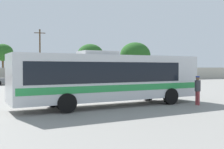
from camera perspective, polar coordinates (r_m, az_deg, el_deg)
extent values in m
plane|color=gray|center=(27.08, -10.08, -3.55)|extent=(300.00, 300.00, 0.00)
cube|color=#B2AD9E|center=(43.20, -15.78, -0.15)|extent=(80.00, 0.30, 2.31)
cube|color=silver|center=(16.85, -0.22, -0.56)|extent=(12.05, 3.28, 2.66)
cube|color=black|center=(16.56, -2.03, 0.51)|extent=(9.91, 3.18, 1.17)
cube|color=green|center=(16.88, -0.22, -2.55)|extent=(11.82, 3.29, 0.37)
cube|color=#19212D|center=(20.37, 14.74, 1.10)|extent=(0.18, 2.29, 1.38)
cube|color=green|center=(20.43, 14.72, -3.08)|extent=(0.21, 2.50, 0.64)
cube|color=#B2B2B2|center=(16.45, -2.97, 4.45)|extent=(2.28, 1.54, 0.24)
cylinder|color=black|center=(19.94, 7.49, -3.85)|extent=(1.06, 0.36, 1.04)
cylinder|color=black|center=(18.03, 12.10, -4.45)|extent=(1.06, 0.36, 1.04)
cylinder|color=black|center=(16.82, -12.15, -4.88)|extent=(1.06, 0.36, 1.04)
cylinder|color=black|center=(14.51, -9.39, -5.89)|extent=(1.06, 0.36, 1.04)
cylinder|color=#99383D|center=(18.19, 17.19, -4.69)|extent=(0.16, 0.16, 0.87)
cylinder|color=#99383D|center=(18.07, 17.52, -4.74)|extent=(0.16, 0.16, 0.87)
cylinder|color=#38383D|center=(18.06, 17.37, -2.25)|extent=(0.38, 0.38, 0.69)
sphere|color=brown|center=(18.04, 17.39, -0.77)|extent=(0.24, 0.24, 0.24)
cylinder|color=navy|center=(18.04, 17.39, -0.44)|extent=(0.25, 0.25, 0.07)
cube|color=black|center=(39.78, -15.08, -1.03)|extent=(4.43, 1.87, 0.65)
cube|color=black|center=(39.80, -14.78, -0.17)|extent=(2.45, 1.70, 0.53)
cylinder|color=black|center=(38.69, -16.82, -1.59)|extent=(0.64, 0.23, 0.64)
cylinder|color=black|center=(40.43, -17.22, -1.46)|extent=(0.64, 0.23, 0.64)
cylinder|color=black|center=(39.22, -12.87, -1.52)|extent=(0.64, 0.23, 0.64)
cylinder|color=black|center=(40.94, -13.43, -1.40)|extent=(0.64, 0.23, 0.64)
cylinder|color=#4C3823|center=(47.12, -14.75, 3.85)|extent=(0.24, 0.24, 8.65)
cube|color=#473321|center=(47.42, -14.78, 8.35)|extent=(1.80, 0.35, 0.12)
cylinder|color=brown|center=(49.57, -21.73, 0.79)|extent=(0.32, 0.32, 3.68)
ellipsoid|color=#23561E|center=(49.63, -21.76, 4.28)|extent=(3.38, 3.38, 2.87)
cylinder|color=brown|center=(51.57, -4.51, 0.47)|extent=(0.32, 0.32, 2.86)
ellipsoid|color=#23561E|center=(51.61, -4.52, 4.00)|extent=(4.98, 4.98, 4.24)
cylinder|color=brown|center=(52.74, 4.83, 0.37)|extent=(0.32, 0.32, 2.63)
ellipsoid|color=#23561E|center=(52.77, 4.84, 4.01)|extent=(5.82, 5.82, 4.94)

